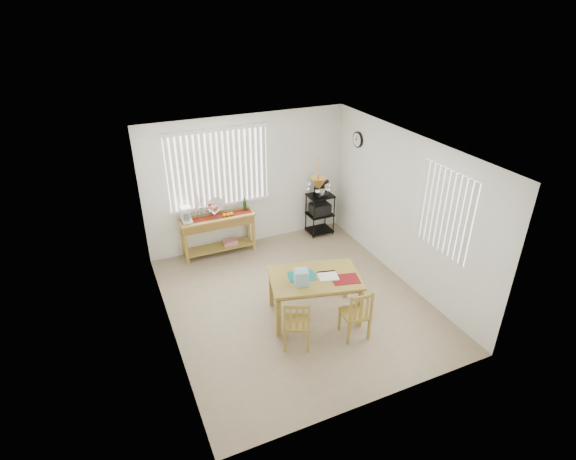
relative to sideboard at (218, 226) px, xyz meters
name	(u,v)px	position (x,y,z in m)	size (l,w,h in m)	color
ground	(296,302)	(0.70, -2.03, -0.60)	(4.00, 4.50, 0.01)	tan
room_shell	(297,208)	(0.70, -2.02, 1.10)	(4.20, 4.70, 2.70)	white
sideboard	(218,226)	(0.00, 0.00, 0.00)	(1.41, 0.40, 0.79)	#A98C39
sideboard_items	(204,213)	(-0.24, 0.01, 0.32)	(1.34, 0.33, 0.61)	maroon
wire_cart	(320,210)	(2.16, -0.03, -0.08)	(0.51, 0.41, 0.86)	black
cart_items	(321,188)	(2.16, -0.02, 0.43)	(0.20, 0.24, 0.35)	black
dining_table	(315,281)	(0.80, -2.46, 0.05)	(1.52, 1.17, 0.72)	#A98C39
table_items	(308,277)	(0.65, -2.55, 0.22)	(1.03, 0.72, 0.23)	#167D76
chair_left	(297,324)	(0.27, -2.99, -0.19)	(0.51, 0.51, 0.82)	#A98C39
chair_right	(356,314)	(1.14, -3.14, -0.19)	(0.41, 0.41, 0.82)	#A98C39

